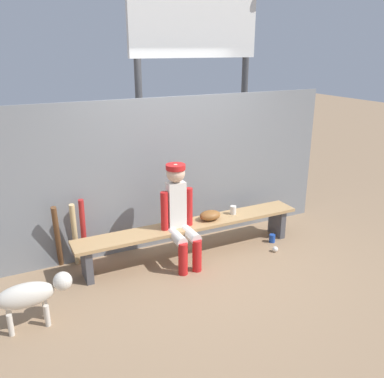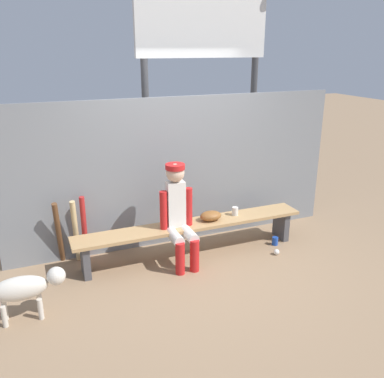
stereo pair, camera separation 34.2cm
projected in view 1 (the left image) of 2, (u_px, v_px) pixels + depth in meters
name	position (u px, v px, depth m)	size (l,w,h in m)	color
ground_plane	(192.00, 254.00, 5.26)	(30.00, 30.00, 0.00)	#937556
chainlink_fence	(176.00, 172.00, 5.35)	(4.46, 0.03, 1.93)	gray
dugout_bench	(192.00, 230.00, 5.14)	(2.94, 0.36, 0.43)	tan
player_seated	(180.00, 213.00, 4.87)	(0.41, 0.55, 1.22)	silver
baseball_glove	(210.00, 215.00, 5.20)	(0.28, 0.20, 0.12)	brown
bat_aluminum_red	(83.00, 232.00, 4.91)	(0.06, 0.06, 0.84)	#B22323
bat_wood_natural	(75.00, 235.00, 4.85)	(0.06, 0.06, 0.82)	tan
bat_wood_dark	(57.00, 237.00, 4.80)	(0.06, 0.06, 0.83)	brown
baseball	(275.00, 249.00, 5.32)	(0.07, 0.07, 0.07)	white
cup_on_ground	(272.00, 238.00, 5.58)	(0.08, 0.08, 0.11)	#1E47AD
cup_on_bench	(233.00, 210.00, 5.38)	(0.08, 0.08, 0.11)	silver
scoreboard	(199.00, 51.00, 5.91)	(2.25, 0.27, 3.49)	#3F3F42
dog	(32.00, 294.00, 3.81)	(0.84, 0.20, 0.49)	beige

